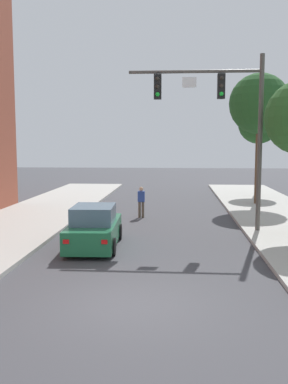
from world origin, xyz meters
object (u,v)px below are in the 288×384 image
Objects in this scene: traffic_signal_mast at (223,111)px; street_tree_third at (259,104)px; pedestrian_crossing_road at (141,201)px; car_lead_green at (94,228)px; street_tree_farthest at (259,124)px.

traffic_signal_mast is 9.27m from street_tree_third.
pedestrian_crossing_road is 0.20× the size of street_tree_third.
traffic_signal_mast is 4.57× the size of pedestrian_crossing_road.
car_lead_green is 19.56m from street_tree_farthest.
pedestrian_crossing_road is at bearing -144.06° from street_tree_third.
street_tree_third is at bearing 55.25° from car_lead_green.
street_tree_third reaches higher than pedestrian_crossing_road.
car_lead_green is at bearing -124.75° from street_tree_third.
pedestrian_crossing_road is at bearing 79.63° from car_lead_green.
pedestrian_crossing_road is (-3.82, 3.67, -4.39)m from traffic_signal_mast.
street_tree_third is at bearing -100.46° from street_tree_farthest.
traffic_signal_mast is at bearing -109.59° from street_tree_third.
street_tree_farthest reaches higher than pedestrian_crossing_road.
street_tree_third is at bearing 35.94° from pedestrian_crossing_road.
traffic_signal_mast reaches higher than car_lead_green.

